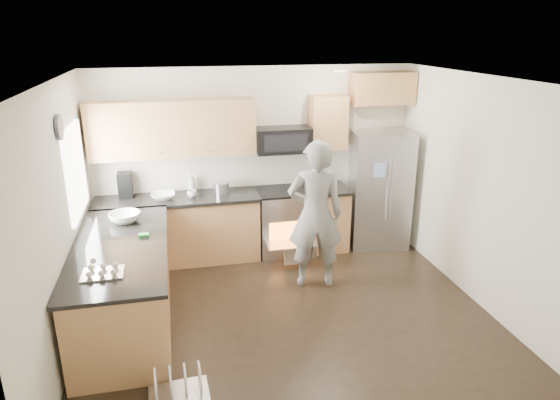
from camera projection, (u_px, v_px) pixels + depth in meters
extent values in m
plane|color=black|center=(287.00, 314.00, 5.65)|extent=(4.50, 4.50, 0.00)
cube|color=silver|center=(256.00, 160.00, 7.08)|extent=(4.50, 0.04, 2.60)
cube|color=silver|center=(356.00, 304.00, 3.39)|extent=(4.50, 0.04, 2.60)
cube|color=silver|center=(60.00, 224.00, 4.77)|extent=(0.04, 4.00, 2.60)
cube|color=silver|center=(480.00, 192.00, 5.69)|extent=(0.04, 4.00, 2.60)
cube|color=white|center=(289.00, 80.00, 4.81)|extent=(4.50, 4.00, 0.04)
cube|color=white|center=(75.00, 171.00, 5.62)|extent=(0.04, 1.00, 1.00)
cylinder|color=#FEE8CB|center=(340.00, 71.00, 6.01)|extent=(0.14, 0.14, 0.02)
cylinder|color=#474754|center=(59.00, 127.00, 4.92)|extent=(0.03, 0.26, 0.26)
cube|color=#B07046|center=(180.00, 231.00, 6.85)|extent=(2.15, 0.60, 0.87)
cube|color=black|center=(177.00, 199.00, 6.69)|extent=(2.19, 0.64, 0.04)
cube|color=#B07046|center=(327.00, 219.00, 7.29)|extent=(0.50, 0.60, 0.87)
cube|color=black|center=(329.00, 189.00, 7.12)|extent=(0.54, 0.64, 0.04)
cube|color=#B07046|center=(173.00, 129.00, 6.52)|extent=(2.16, 0.33, 0.74)
cube|color=#B07046|center=(328.00, 122.00, 6.96)|extent=(0.50, 0.33, 0.74)
cube|color=#B07046|center=(382.00, 88.00, 6.97)|extent=(0.90, 0.33, 0.44)
imported|color=white|center=(163.00, 196.00, 6.62)|extent=(0.32, 0.32, 0.08)
imported|color=white|center=(191.00, 182.00, 6.88)|extent=(0.10, 0.11, 0.27)
imported|color=white|center=(192.00, 194.00, 6.68)|extent=(0.12, 0.12, 0.10)
cylinder|color=#B7B7BC|center=(221.00, 188.00, 6.86)|extent=(0.22, 0.22, 0.15)
cube|color=black|center=(125.00, 185.00, 6.66)|extent=(0.18, 0.22, 0.34)
cylinder|color=#B7B7BC|center=(317.00, 183.00, 7.18)|extent=(0.10, 0.10, 0.08)
cube|color=#B07046|center=(125.00, 286.00, 5.39)|extent=(0.90, 2.30, 0.87)
cube|color=black|center=(120.00, 246.00, 5.23)|extent=(0.96, 2.36, 0.04)
imported|color=silver|center=(125.00, 217.00, 5.83)|extent=(0.36, 0.36, 0.11)
cube|color=green|center=(144.00, 235.00, 5.43)|extent=(0.11, 0.07, 0.03)
cube|color=#B7B7BC|center=(102.00, 271.00, 4.58)|extent=(0.37, 0.28, 0.08)
cube|color=#B7B7BC|center=(284.00, 222.00, 7.13)|extent=(0.76, 0.62, 0.90)
cube|color=black|center=(285.00, 191.00, 6.98)|extent=(0.76, 0.60, 0.03)
cube|color=orange|center=(290.00, 234.00, 6.86)|extent=(0.56, 0.02, 0.34)
cube|color=#B7B7BC|center=(292.00, 244.00, 6.73)|extent=(0.70, 0.34, 0.03)
cube|color=silver|center=(293.00, 255.00, 6.73)|extent=(0.24, 0.03, 0.28)
cube|color=black|center=(283.00, 140.00, 6.86)|extent=(0.76, 0.40, 0.34)
cube|color=#B7B7BC|center=(379.00, 189.00, 7.28)|extent=(0.92, 0.77, 1.69)
cylinder|color=#B7B7BC|center=(388.00, 188.00, 6.93)|extent=(0.02, 0.02, 0.92)
cylinder|color=#B7B7BC|center=(391.00, 188.00, 6.94)|extent=(0.02, 0.02, 0.92)
cube|color=pink|center=(401.00, 200.00, 7.04)|extent=(0.22, 0.04, 0.28)
cube|color=#98B0F4|center=(379.00, 170.00, 6.81)|extent=(0.16, 0.03, 0.20)
imported|color=gray|center=(315.00, 215.00, 6.05)|extent=(0.74, 0.55, 1.86)
cube|color=#B7B7BC|center=(179.00, 396.00, 4.37)|extent=(0.54, 0.44, 0.03)
cylinder|color=white|center=(156.00, 385.00, 4.27)|extent=(0.03, 0.29, 0.29)
cylinder|color=white|center=(171.00, 383.00, 4.30)|extent=(0.03, 0.29, 0.29)
cylinder|color=white|center=(185.00, 380.00, 4.33)|extent=(0.03, 0.29, 0.29)
cylinder|color=white|center=(200.00, 378.00, 4.36)|extent=(0.03, 0.29, 0.29)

